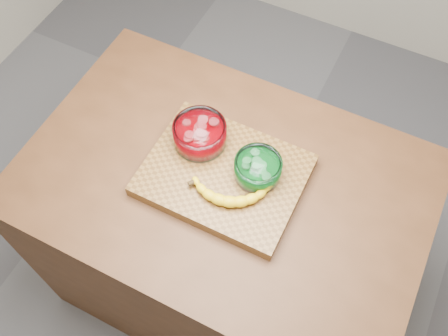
% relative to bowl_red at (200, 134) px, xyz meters
% --- Properties ---
extents(ground, '(3.50, 3.50, 0.00)m').
position_rel_bowl_red_xyz_m(ground, '(0.11, -0.06, -0.98)').
color(ground, slate).
rests_on(ground, ground).
extents(counter, '(1.20, 0.80, 0.90)m').
position_rel_bowl_red_xyz_m(counter, '(0.11, -0.06, -0.53)').
color(counter, '#4D2C17').
rests_on(counter, ground).
extents(cutting_board, '(0.45, 0.35, 0.04)m').
position_rel_bowl_red_xyz_m(cutting_board, '(0.11, -0.06, -0.06)').
color(cutting_board, brown).
rests_on(cutting_board, counter).
extents(bowl_red, '(0.16, 0.16, 0.07)m').
position_rel_bowl_red_xyz_m(bowl_red, '(0.00, 0.00, 0.00)').
color(bowl_red, white).
rests_on(bowl_red, cutting_board).
extents(bowl_green, '(0.13, 0.13, 0.06)m').
position_rel_bowl_red_xyz_m(bowl_green, '(0.20, -0.03, -0.00)').
color(bowl_green, white).
rests_on(bowl_green, cutting_board).
extents(banana, '(0.25, 0.15, 0.04)m').
position_rel_bowl_red_xyz_m(banana, '(0.15, -0.11, -0.02)').
color(banana, yellow).
rests_on(banana, cutting_board).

